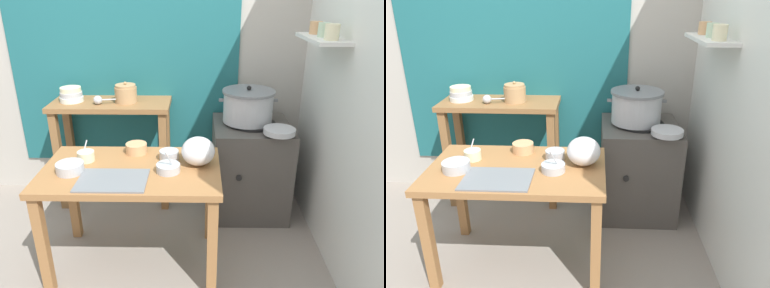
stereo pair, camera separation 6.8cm
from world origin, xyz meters
TOP-DOWN VIEW (x-y plane):
  - ground_plane at (0.00, 0.00)m, footprint 9.00×9.00m
  - wall_back at (0.08, 1.10)m, footprint 4.40×0.12m
  - wall_right at (1.40, 0.20)m, footprint 0.30×3.20m
  - prep_table at (0.05, 0.01)m, footprint 1.10×0.66m
  - back_shelf_table at (-0.24, 0.83)m, footprint 0.96×0.40m
  - stove_block at (0.89, 0.70)m, footprint 0.60×0.61m
  - steamer_pot at (0.85, 0.72)m, footprint 0.45×0.40m
  - clay_pot at (-0.11, 0.83)m, footprint 0.18×0.18m
  - bowl_stack_enamel at (-0.56, 0.84)m, footprint 0.19×0.19m
  - ladle at (-0.31, 0.76)m, footprint 0.28×0.08m
  - serving_tray at (-0.02, -0.16)m, footprint 0.40×0.28m
  - plastic_bag at (0.47, 0.07)m, footprint 0.21×0.21m
  - wide_pan at (1.05, 0.46)m, footprint 0.23×0.23m
  - prep_bowl_0 at (-0.30, -0.06)m, footprint 0.17×0.17m
  - prep_bowl_1 at (-0.25, 0.11)m, footprint 0.11×0.11m
  - prep_bowl_2 at (0.28, 0.13)m, footprint 0.12×0.12m
  - prep_bowl_3 at (0.29, -0.04)m, footprint 0.14×0.14m
  - prep_bowl_4 at (0.05, 0.23)m, footprint 0.14×0.14m

SIDE VIEW (x-z plane):
  - ground_plane at x=0.00m, z-range 0.00..0.00m
  - stove_block at x=0.89m, z-range -0.01..0.77m
  - prep_table at x=0.05m, z-range 0.25..0.97m
  - back_shelf_table at x=-0.24m, z-range 0.23..1.13m
  - serving_tray at x=-0.02m, z-range 0.72..0.73m
  - prep_bowl_3 at x=0.29m, z-range 0.67..0.82m
  - prep_bowl_0 at x=-0.30m, z-range 0.72..0.78m
  - prep_bowl_2 at x=0.28m, z-range 0.72..0.78m
  - prep_bowl_1 at x=-0.25m, z-range 0.69..0.82m
  - prep_bowl_4 at x=0.05m, z-range 0.72..0.79m
  - wide_pan at x=1.05m, z-range 0.78..0.82m
  - plastic_bag at x=0.47m, z-range 0.72..0.90m
  - steamer_pot at x=0.85m, z-range 0.76..1.05m
  - ladle at x=-0.31m, z-range 0.90..0.97m
  - bowl_stack_enamel at x=-0.56m, z-range 0.90..1.01m
  - clay_pot at x=-0.11m, z-range 0.89..1.05m
  - wall_right at x=1.40m, z-range 0.00..2.60m
  - wall_back at x=0.08m, z-range 0.00..2.60m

